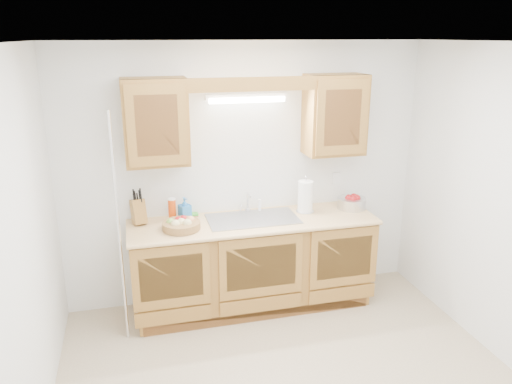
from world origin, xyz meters
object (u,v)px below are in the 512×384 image
object	(u,v)px
apple_bowl	(352,202)
paper_towel	(305,197)
fruit_basket	(181,224)
knife_block	(138,211)

from	to	relation	value
apple_bowl	paper_towel	bearing A→B (deg)	178.39
paper_towel	apple_bowl	bearing A→B (deg)	-1.61
fruit_basket	paper_towel	world-z (taller)	paper_towel
fruit_basket	knife_block	size ratio (longest dim) A/B	1.30
knife_block	apple_bowl	xyz separation A→B (m)	(2.05, -0.10, -0.06)
fruit_basket	paper_towel	bearing A→B (deg)	7.36
paper_towel	knife_block	bearing A→B (deg)	176.71
paper_towel	apple_bowl	size ratio (longest dim) A/B	1.00
fruit_basket	knife_block	xyz separation A→B (m)	(-0.36, 0.25, 0.07)
knife_block	paper_towel	size ratio (longest dim) A/B	0.90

